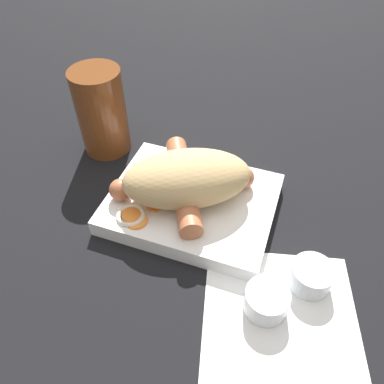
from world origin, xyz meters
The scene contains 9 objects.
ground_plane centered at (0.00, 0.00, 0.00)m, with size 3.00×3.00×0.00m, color black.
food_tray centered at (0.00, 0.00, 0.01)m, with size 0.21×0.16×0.02m.
bread_roll centered at (0.01, 0.00, 0.06)m, with size 0.18×0.15×0.06m.
sausage centered at (0.01, -0.01, 0.04)m, with size 0.17×0.15×0.03m.
pickled_veggies centered at (0.05, 0.05, 0.03)m, with size 0.05×0.06×0.01m.
napkin centered at (-0.14, 0.11, 0.00)m, with size 0.19×0.19×0.00m.
condiment_cup_near centered at (-0.12, 0.11, 0.01)m, with size 0.05×0.05×0.03m.
condiment_cup_far centered at (-0.16, 0.06, 0.01)m, with size 0.05×0.05×0.03m.
drink_glass centered at (0.17, -0.08, 0.06)m, with size 0.07×0.07×0.13m.
Camera 1 is at (-0.11, 0.31, 0.37)m, focal length 35.00 mm.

